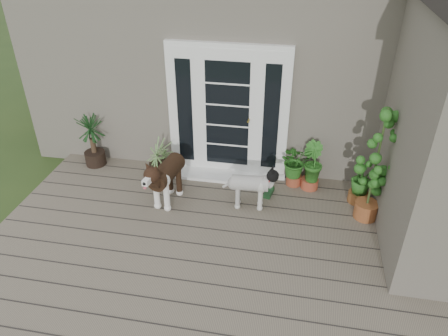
# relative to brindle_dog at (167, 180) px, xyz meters

# --- Properties ---
(deck) EXTENTS (6.20, 4.60, 0.12)m
(deck) POSITION_rel_brindle_dog_xyz_m (0.92, -1.19, -0.44)
(deck) COLOR #6B5B4C
(deck) RESTS_ON ground
(house_main) EXTENTS (7.40, 4.00, 3.10)m
(house_main) POSITION_rel_brindle_dog_xyz_m (0.92, 3.06, 1.05)
(house_main) COLOR #665E54
(house_main) RESTS_ON ground
(door_unit) EXTENTS (1.90, 0.14, 2.15)m
(door_unit) POSITION_rel_brindle_dog_xyz_m (0.72, 1.01, 0.69)
(door_unit) COLOR white
(door_unit) RESTS_ON deck
(door_step) EXTENTS (1.60, 0.40, 0.05)m
(door_step) POSITION_rel_brindle_dog_xyz_m (0.72, 0.81, -0.36)
(door_step) COLOR white
(door_step) RESTS_ON deck
(brindle_dog) EXTENTS (0.54, 0.97, 0.76)m
(brindle_dog) POSITION_rel_brindle_dog_xyz_m (0.00, 0.00, 0.00)
(brindle_dog) COLOR #331F12
(brindle_dog) RESTS_ON deck
(white_dog) EXTENTS (0.74, 0.36, 0.60)m
(white_dog) POSITION_rel_brindle_dog_xyz_m (1.21, 0.09, -0.08)
(white_dog) COLOR silver
(white_dog) RESTS_ON deck
(spider_plant) EXTENTS (0.88, 0.88, 0.71)m
(spider_plant) POSITION_rel_brindle_dog_xyz_m (-0.30, 0.62, -0.03)
(spider_plant) COLOR #87995E
(spider_plant) RESTS_ON deck
(yucca) EXTENTS (0.83, 0.83, 0.94)m
(yucca) POSITION_rel_brindle_dog_xyz_m (-1.56, 0.81, 0.09)
(yucca) COLOR black
(yucca) RESTS_ON deck
(herb_a) EXTENTS (0.61, 0.61, 0.63)m
(herb_a) POSITION_rel_brindle_dog_xyz_m (1.83, 0.81, -0.07)
(herb_a) COLOR #275819
(herb_a) RESTS_ON deck
(herb_b) EXTENTS (0.54, 0.54, 0.58)m
(herb_b) POSITION_rel_brindle_dog_xyz_m (2.08, 0.76, -0.09)
(herb_b) COLOR #26651C
(herb_b) RESTS_ON deck
(herb_c) EXTENTS (0.43, 0.43, 0.55)m
(herb_c) POSITION_rel_brindle_dog_xyz_m (2.81, 0.52, -0.11)
(herb_c) COLOR #1C5017
(herb_c) RESTS_ON deck
(sapling) EXTENTS (0.66, 0.66, 1.75)m
(sapling) POSITION_rel_brindle_dog_xyz_m (2.88, 0.14, 0.49)
(sapling) COLOR #1A5016
(sapling) RESTS_ON deck
(clog_left) EXTENTS (0.18, 0.32, 0.09)m
(clog_left) POSITION_rel_brindle_dog_xyz_m (1.45, 0.74, -0.34)
(clog_left) COLOR black
(clog_left) RESTS_ON deck
(clog_right) EXTENTS (0.20, 0.33, 0.09)m
(clog_right) POSITION_rel_brindle_dog_xyz_m (1.47, 0.45, -0.33)
(clog_right) COLOR #16381B
(clog_right) RESTS_ON deck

